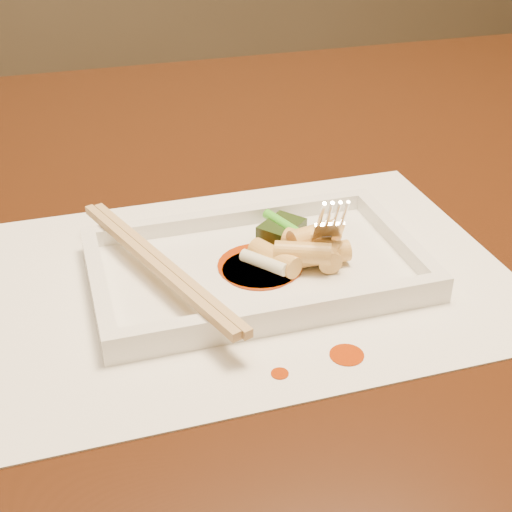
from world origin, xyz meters
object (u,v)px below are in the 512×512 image
object	(u,v)px
table	(287,264)
placemat	(256,276)
chopstick_a	(153,264)
plate_base	(256,271)
fork	(334,162)

from	to	relation	value
table	placemat	distance (m)	0.21
table	chopstick_a	size ratio (longest dim) A/B	6.25
table	plate_base	distance (m)	0.21
fork	table	bearing A→B (deg)	83.77
plate_base	fork	xyz separation A→B (m)	(0.07, 0.02, 0.08)
chopstick_a	fork	xyz separation A→B (m)	(0.15, 0.02, 0.06)
placemat	plate_base	xyz separation A→B (m)	(0.00, 0.00, 0.00)
table	chopstick_a	bearing A→B (deg)	-135.61
table	chopstick_a	world-z (taller)	chopstick_a
table	plate_base	world-z (taller)	plate_base
placemat	chopstick_a	size ratio (longest dim) A/B	1.79
placemat	plate_base	world-z (taller)	plate_base
fork	placemat	bearing A→B (deg)	-165.58
table	placemat	xyz separation A→B (m)	(-0.09, -0.16, 0.10)
plate_base	fork	distance (m)	0.11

